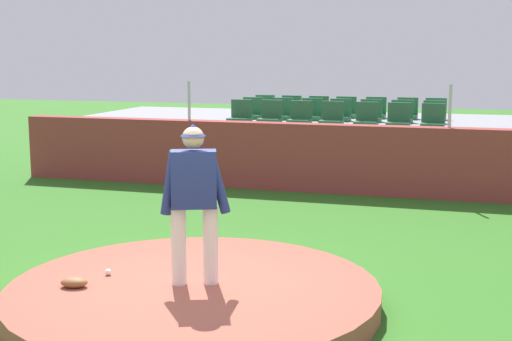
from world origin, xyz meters
name	(u,v)px	position (x,y,z in m)	size (l,w,h in m)	color
ground_plane	(194,305)	(0.00, 0.00, 0.00)	(60.00, 60.00, 0.00)	#2D671E
pitchers_mound	(193,295)	(0.00, 0.00, 0.12)	(4.13, 4.13, 0.24)	#9C4F3F
pitcher	(194,192)	(0.01, 0.04, 1.27)	(0.75, 0.42, 1.78)	white
baseball	(108,272)	(-1.07, 0.03, 0.27)	(0.07, 0.07, 0.07)	white
fielding_glove	(74,282)	(-1.22, -0.46, 0.29)	(0.30, 0.20, 0.11)	brown
brick_barrier	(320,158)	(0.00, 6.87, 0.68)	(13.20, 0.40, 1.37)	brown
fence_post_left	(189,101)	(-2.81, 6.87, 1.78)	(0.06, 0.06, 0.82)	silver
fence_post_right	(450,106)	(2.48, 6.87, 1.78)	(0.06, 0.06, 0.82)	silver
bleacher_platform	(344,144)	(0.00, 9.73, 0.62)	(12.63, 4.15, 1.23)	gray
stadium_chair_0	(240,115)	(-2.10, 8.16, 1.39)	(0.48, 0.44, 0.50)	#25633A
stadium_chair_1	(270,116)	(-1.41, 8.21, 1.39)	(0.48, 0.44, 0.50)	#25633A
stadium_chair_2	(300,117)	(-0.72, 8.17, 1.39)	(0.48, 0.44, 0.50)	#25633A
stadium_chair_3	(332,117)	(-0.03, 8.19, 1.39)	(0.48, 0.44, 0.50)	#25633A
stadium_chair_4	(366,118)	(0.73, 8.18, 1.39)	(0.48, 0.44, 0.50)	#25633A
stadium_chair_5	(399,119)	(1.40, 8.17, 1.39)	(0.48, 0.44, 0.50)	#25633A
stadium_chair_6	(433,120)	(2.11, 8.16, 1.39)	(0.48, 0.44, 0.50)	#25633A
stadium_chair_7	(252,112)	(-2.11, 9.07, 1.39)	(0.48, 0.44, 0.50)	#25633A
stadium_chair_8	(282,113)	(-1.39, 9.07, 1.39)	(0.48, 0.44, 0.50)	#25633A
stadium_chair_9	(311,113)	(-0.68, 9.11, 1.39)	(0.48, 0.44, 0.50)	#25633A
stadium_chair_10	(340,114)	(-0.01, 9.09, 1.39)	(0.48, 0.44, 0.50)	#25633A
stadium_chair_11	(370,115)	(0.69, 9.09, 1.39)	(0.48, 0.44, 0.50)	#25633A
stadium_chair_12	(402,116)	(1.38, 9.06, 1.39)	(0.48, 0.44, 0.50)	#25633A
stadium_chair_13	(434,116)	(2.08, 9.07, 1.39)	(0.48, 0.44, 0.50)	#25633A
stadium_chair_14	(264,109)	(-2.09, 10.01, 1.39)	(0.48, 0.44, 0.50)	#25633A
stadium_chair_15	(291,110)	(-1.39, 9.99, 1.39)	(0.48, 0.44, 0.50)	#25633A
stadium_chair_16	(318,110)	(-0.70, 9.96, 1.39)	(0.48, 0.44, 0.50)	#25633A
stadium_chair_17	(346,111)	(-0.03, 9.96, 1.39)	(0.48, 0.44, 0.50)	#25633A
stadium_chair_18	(375,112)	(0.68, 10.00, 1.39)	(0.48, 0.44, 0.50)	#25633A
stadium_chair_19	(407,112)	(1.42, 10.00, 1.39)	(0.48, 0.44, 0.50)	#25633A
stadium_chair_20	(436,113)	(2.07, 9.99, 1.39)	(0.48, 0.44, 0.50)	#25633A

